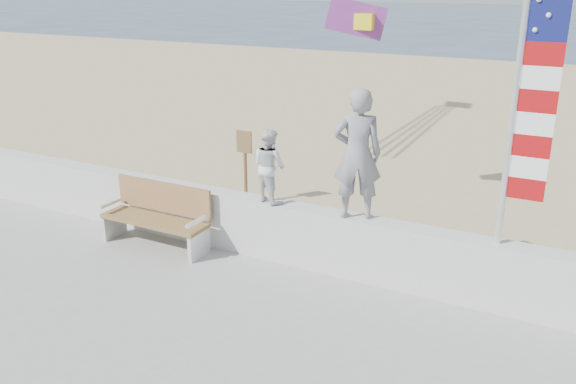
% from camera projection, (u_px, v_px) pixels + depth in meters
% --- Properties ---
extents(ground, '(220.00, 220.00, 0.00)m').
position_uv_depth(ground, '(207.00, 332.00, 7.68)').
color(ground, '#304760').
rests_on(ground, ground).
extents(sand, '(90.00, 40.00, 0.08)m').
position_uv_depth(sand, '(416.00, 156.00, 15.17)').
color(sand, tan).
rests_on(sand, ground).
extents(seawall, '(30.00, 0.35, 0.90)m').
position_uv_depth(seawall, '(282.00, 231.00, 9.14)').
color(seawall, beige).
rests_on(seawall, boardwalk).
extents(adult, '(0.78, 0.67, 1.80)m').
position_uv_depth(adult, '(357.00, 154.00, 8.18)').
color(adult, gray).
rests_on(adult, seawall).
extents(child, '(0.65, 0.58, 1.10)m').
position_uv_depth(child, '(269.00, 166.00, 8.90)').
color(child, silver).
rests_on(child, seawall).
extents(bench, '(1.80, 0.57, 1.00)m').
position_uv_depth(bench, '(158.00, 215.00, 9.62)').
color(bench, olive).
rests_on(bench, boardwalk).
extents(flag, '(0.50, 0.08, 3.50)m').
position_uv_depth(flag, '(528.00, 92.00, 6.95)').
color(flag, silver).
rests_on(flag, seawall).
extents(parafoil_kite, '(1.12, 0.67, 0.75)m').
position_uv_depth(parafoil_kite, '(357.00, 19.00, 10.65)').
color(parafoil_kite, '#FB1B36').
rests_on(parafoil_kite, ground).
extents(sign, '(0.32, 0.07, 1.46)m').
position_uv_depth(sign, '(245.00, 161.00, 11.51)').
color(sign, brown).
rests_on(sign, sand).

